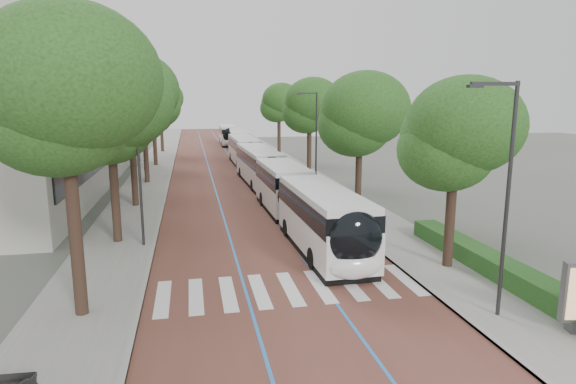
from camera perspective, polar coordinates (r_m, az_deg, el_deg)
The scene contains 20 objects.
ground at distance 18.89m, azimuth 0.28°, elevation -12.58°, with size 160.00×160.00×0.00m, color #51544C.
road at distance 57.56m, azimuth -7.90°, elevation 3.31°, with size 11.00×140.00×0.02m, color brown.
sidewalk_left at distance 57.58m, azimuth -15.38°, elevation 3.08°, with size 4.00×140.00×0.12m, color gray.
sidewalk_right at distance 58.50m, azimuth -0.54°, elevation 3.59°, with size 4.00×140.00×0.12m, color gray.
kerb_left at distance 57.48m, azimuth -13.49°, elevation 3.15°, with size 0.20×140.00×0.14m, color gray.
kerb_right at distance 58.17m, azimuth -2.38°, elevation 3.53°, with size 0.20×140.00×0.14m, color gray.
zebra_crossing at distance 19.82m, azimuth 0.25°, elevation -11.34°, with size 10.55×3.60×0.01m.
lane_line_left at distance 57.48m, azimuth -9.49°, elevation 3.27°, with size 0.12×126.00×0.01m, color blue.
lane_line_right at distance 57.68m, azimuth -6.31°, elevation 3.38°, with size 0.12×126.00×0.01m, color blue.
hedge at distance 22.29m, azimuth 24.11°, elevation -8.41°, with size 1.20×14.00×0.80m, color #194A1A.
streetlight_near at distance 17.48m, azimuth 24.24°, elevation 1.02°, with size 1.82×0.20×8.00m.
streetlight_far at distance 40.35m, azimuth 3.12°, elevation 7.05°, with size 1.82×0.20×8.00m.
lamp_post_left at distance 25.32m, azimuth -17.21°, elevation 2.69°, with size 0.14×0.14×8.00m, color #2D2D2F.
trees_left at distance 41.94m, azimuth -17.18°, elevation 9.79°, with size 6.22×60.90×10.17m.
trees_right at distance 39.67m, azimuth 5.02°, elevation 9.28°, with size 5.93×46.97×9.03m.
lead_bus at distance 27.54m, azimuth 1.84°, elevation -1.46°, with size 2.91×18.45×3.20m.
bus_queued_0 at distance 43.13m, azimuth -3.38°, elevation 3.03°, with size 2.91×12.47×3.20m.
bus_queued_1 at distance 56.15m, azimuth -5.20°, elevation 4.84°, with size 2.68×12.43×3.20m.
bus_queued_2 at distance 68.78m, azimuth -5.77°, elevation 5.94°, with size 3.22×12.52×3.20m.
bus_queued_3 at distance 82.00m, azimuth -7.13°, elevation 6.71°, with size 2.74×12.44×3.20m.
Camera 1 is at (-3.55, -16.96, 7.53)m, focal length 30.00 mm.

